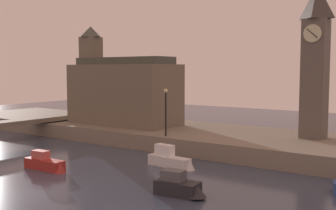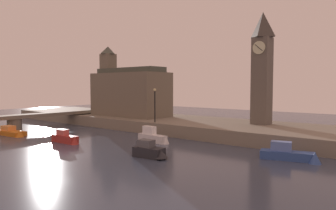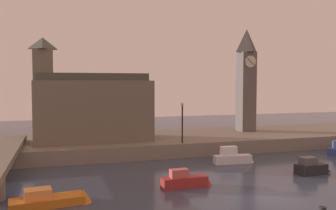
# 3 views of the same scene
# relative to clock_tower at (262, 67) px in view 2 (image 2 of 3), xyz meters

# --- Properties ---
(ground_plane) EXTENTS (120.00, 120.00, 0.00)m
(ground_plane) POSITION_rel_clock_tower_xyz_m (-10.14, -21.60, -8.48)
(ground_plane) COLOR #384256
(far_embankment) EXTENTS (70.00, 12.00, 1.50)m
(far_embankment) POSITION_rel_clock_tower_xyz_m (-10.14, -1.60, -7.73)
(far_embankment) COLOR slate
(far_embankment) RESTS_ON ground
(clock_tower) EXTENTS (2.21, 2.26, 13.47)m
(clock_tower) POSITION_rel_clock_tower_xyz_m (0.00, 0.00, 0.00)
(clock_tower) COLOR #5B544C
(clock_tower) RESTS_ON far_embankment
(parliament_hall) EXTENTS (12.49, 5.82, 11.16)m
(parliament_hall) POSITION_rel_clock_tower_xyz_m (-20.62, -2.43, -3.25)
(parliament_hall) COLOR #6B6051
(parliament_hall) RESTS_ON far_embankment
(bridge_span) EXTENTS (2.12, 30.08, 2.14)m
(bridge_span) POSITION_rel_clock_tower_xyz_m (-28.41, -16.41, -6.88)
(bridge_span) COLOR slate
(bridge_span) RESTS_ON ground
(streetlamp) EXTENTS (0.36, 0.36, 4.33)m
(streetlamp) POSITION_rel_clock_tower_xyz_m (-11.33, -6.74, -4.31)
(streetlamp) COLOR black
(streetlamp) RESTS_ON far_embankment
(boat_dinghy_red) EXTENTS (4.02, 1.17, 1.41)m
(boat_dinghy_red) POSITION_rel_clock_tower_xyz_m (-14.66, -17.50, -7.98)
(boat_dinghy_red) COLOR maroon
(boat_dinghy_red) RESTS_ON ground
(boat_patrol_orange) EXTENTS (5.44, 2.09, 1.41)m
(boat_patrol_orange) POSITION_rel_clock_tower_xyz_m (-24.10, -18.86, -8.11)
(boat_patrol_orange) COLOR orange
(boat_patrol_orange) RESTS_ON ground
(boat_tour_blue) EXTENTS (5.10, 2.43, 1.62)m
(boat_tour_blue) POSITION_rel_clock_tower_xyz_m (6.92, -10.38, -7.99)
(boat_tour_blue) COLOR #2D4C93
(boat_tour_blue) RESTS_ON ground
(boat_barge_dark) EXTENTS (3.38, 1.59, 1.48)m
(boat_barge_dark) POSITION_rel_clock_tower_xyz_m (-2.86, -16.93, -7.92)
(boat_barge_dark) COLOR #232328
(boat_barge_dark) RESTS_ON ground
(boat_ferry_white) EXTENTS (4.22, 1.29, 1.73)m
(boat_ferry_white) POSITION_rel_clock_tower_xyz_m (-7.51, -11.30, -7.89)
(boat_ferry_white) COLOR silver
(boat_ferry_white) RESTS_ON ground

